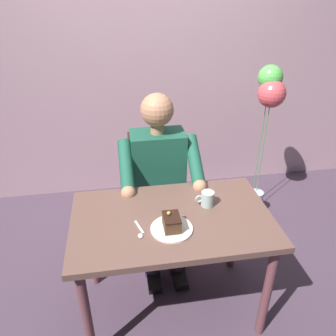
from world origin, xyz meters
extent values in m
plane|color=#4B394A|center=(0.00, 0.00, 0.00)|extent=(14.00, 14.00, 0.00)
cube|color=#B88F9C|center=(0.00, -1.52, 1.50)|extent=(6.40, 0.12, 3.00)
cube|color=brown|center=(0.00, 0.00, 0.69)|extent=(1.09, 0.66, 0.04)
cylinder|color=brown|center=(-0.48, 0.27, 0.34)|extent=(0.05, 0.05, 0.69)
cylinder|color=brown|center=(0.48, 0.27, 0.34)|extent=(0.05, 0.05, 0.69)
cylinder|color=brown|center=(-0.48, -0.27, 0.34)|extent=(0.05, 0.05, 0.69)
cylinder|color=brown|center=(0.48, -0.27, 0.34)|extent=(0.05, 0.05, 0.69)
cube|color=brown|center=(0.00, -0.58, 0.43)|extent=(0.42, 0.42, 0.04)
cube|color=brown|center=(0.00, -0.77, 0.67)|extent=(0.38, 0.04, 0.45)
cylinder|color=brown|center=(-0.18, -0.40, 0.21)|extent=(0.04, 0.04, 0.43)
cylinder|color=brown|center=(0.18, -0.40, 0.21)|extent=(0.04, 0.04, 0.43)
cylinder|color=brown|center=(-0.18, -0.76, 0.21)|extent=(0.04, 0.04, 0.43)
cylinder|color=brown|center=(0.18, -0.76, 0.21)|extent=(0.04, 0.04, 0.43)
cube|color=#1C5541|center=(0.00, -0.56, 0.70)|extent=(0.36, 0.22, 0.51)
sphere|color=tan|center=(0.00, -0.56, 1.12)|extent=(0.21, 0.21, 0.21)
cylinder|color=tan|center=(0.00, -0.56, 0.99)|extent=(0.09, 0.09, 0.06)
cylinder|color=#1C5541|center=(-0.22, -0.42, 0.82)|extent=(0.08, 0.33, 0.26)
sphere|color=tan|center=(-0.22, -0.26, 0.71)|extent=(0.09, 0.09, 0.09)
cylinder|color=#1C5541|center=(0.22, -0.42, 0.82)|extent=(0.08, 0.33, 0.26)
sphere|color=tan|center=(0.22, -0.26, 0.71)|extent=(0.09, 0.09, 0.09)
cylinder|color=#372737|center=(-0.09, -0.44, 0.43)|extent=(0.13, 0.38, 0.14)
cylinder|color=#372737|center=(0.09, -0.44, 0.43)|extent=(0.13, 0.38, 0.14)
cylinder|color=#372737|center=(-0.09, -0.26, 0.20)|extent=(0.11, 0.11, 0.41)
cube|color=black|center=(-0.09, -0.20, 0.03)|extent=(0.09, 0.22, 0.05)
cylinder|color=#372737|center=(0.09, -0.26, 0.20)|extent=(0.11, 0.11, 0.41)
cube|color=black|center=(0.09, -0.20, 0.03)|extent=(0.09, 0.22, 0.05)
cylinder|color=silver|center=(0.02, 0.10, 0.71)|extent=(0.22, 0.22, 0.01)
cube|color=#4F3320|center=(0.02, 0.10, 0.75)|extent=(0.08, 0.11, 0.07)
cube|color=black|center=(0.02, 0.10, 0.79)|extent=(0.08, 0.11, 0.01)
sphere|color=gold|center=(0.03, 0.08, 0.80)|extent=(0.02, 0.02, 0.02)
cylinder|color=#ACC3BE|center=(-0.22, -0.08, 0.75)|extent=(0.07, 0.07, 0.09)
torus|color=#ACC3BE|center=(-0.17, -0.08, 0.76)|extent=(0.05, 0.01, 0.05)
cylinder|color=black|center=(-0.22, -0.08, 0.79)|extent=(0.07, 0.07, 0.01)
cube|color=silver|center=(0.18, 0.06, 0.71)|extent=(0.04, 0.11, 0.01)
ellipsoid|color=silver|center=(0.18, 0.13, 0.71)|extent=(0.03, 0.04, 0.01)
cylinder|color=#B2C1C6|center=(-0.90, -0.84, 0.11)|extent=(0.12, 0.12, 0.22)
sphere|color=#E34D54|center=(-0.91, -0.87, 1.08)|extent=(0.21, 0.21, 0.21)
cylinder|color=#4C9956|center=(-0.91, -0.87, 0.60)|extent=(0.01, 0.01, 0.76)
sphere|color=#57BF50|center=(-0.91, -0.93, 1.19)|extent=(0.19, 0.19, 0.19)
cylinder|color=#4C9956|center=(-0.91, -0.93, 0.66)|extent=(0.01, 0.01, 0.88)
camera|label=1|loc=(0.25, 1.40, 1.82)|focal=35.28mm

